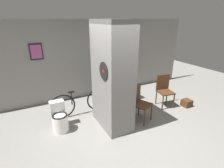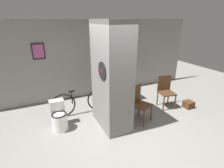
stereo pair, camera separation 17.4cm
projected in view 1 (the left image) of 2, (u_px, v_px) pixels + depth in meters
ground_plane at (128, 134)px, 4.21m from camera, size 14.00×14.00×0.00m
wall_back at (88, 59)px, 5.94m from camera, size 8.00×0.09×2.60m
pillar_center at (112, 77)px, 4.17m from camera, size 0.66×1.15×2.60m
counter_shelf at (116, 89)px, 5.72m from camera, size 1.20×0.44×0.86m
toilet at (60, 119)px, 4.27m from camera, size 0.38×0.54×0.70m
chair_near_pillar at (139, 101)px, 4.63m from camera, size 0.58×0.58×0.98m
chair_by_doorway at (164, 89)px, 5.44m from camera, size 0.51×0.51×0.98m
bicycle at (81, 102)px, 4.99m from camera, size 1.75×0.42×0.75m
bottle_tall at (108, 74)px, 5.48m from camera, size 0.08×0.08×0.32m
bottle_short at (106, 76)px, 5.35m from camera, size 0.08×0.08×0.24m
floor_crate at (187, 103)px, 5.51m from camera, size 0.27×0.27×0.21m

